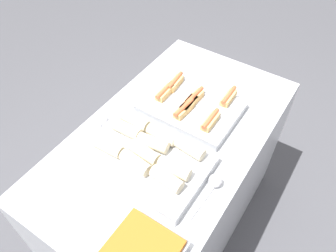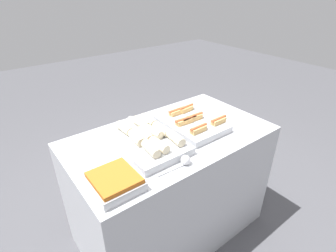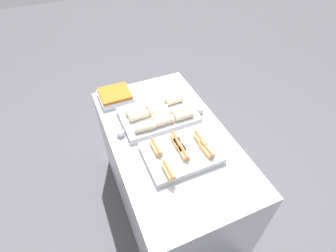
{
  "view_description": "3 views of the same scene",
  "coord_description": "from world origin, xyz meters",
  "px_view_note": "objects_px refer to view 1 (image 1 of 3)",
  "views": [
    {
      "loc": [
        -0.88,
        -0.57,
        2.16
      ],
      "look_at": [
        -0.02,
        0.0,
        1.02
      ],
      "focal_mm": 35.0,
      "sensor_mm": 36.0,
      "label": 1
    },
    {
      "loc": [
        -0.97,
        -1.24,
        1.89
      ],
      "look_at": [
        -0.02,
        0.0,
        1.02
      ],
      "focal_mm": 28.0,
      "sensor_mm": 36.0,
      "label": 2
    },
    {
      "loc": [
        1.17,
        -0.51,
        2.3
      ],
      "look_at": [
        -0.02,
        0.0,
        1.02
      ],
      "focal_mm": 28.0,
      "sensor_mm": 36.0,
      "label": 3
    }
  ],
  "objects_px": {
    "serving_spoon_near": "(214,182)",
    "serving_spoon_far": "(102,122)",
    "tray_hotdogs": "(191,106)",
    "tray_wraps": "(147,156)"
  },
  "relations": [
    {
      "from": "serving_spoon_far",
      "to": "tray_wraps",
      "type": "bearing_deg",
      "value": -99.96
    },
    {
      "from": "tray_hotdogs",
      "to": "serving_spoon_near",
      "type": "height_order",
      "value": "tray_hotdogs"
    },
    {
      "from": "tray_hotdogs",
      "to": "serving_spoon_far",
      "type": "xyz_separation_m",
      "value": [
        -0.34,
        0.32,
        -0.01
      ]
    },
    {
      "from": "tray_hotdogs",
      "to": "tray_wraps",
      "type": "height_order",
      "value": "tray_wraps"
    },
    {
      "from": "tray_hotdogs",
      "to": "serving_spoon_near",
      "type": "distance_m",
      "value": 0.47
    },
    {
      "from": "tray_wraps",
      "to": "serving_spoon_far",
      "type": "xyz_separation_m",
      "value": [
        0.06,
        0.32,
        -0.01
      ]
    },
    {
      "from": "tray_hotdogs",
      "to": "serving_spoon_near",
      "type": "xyz_separation_m",
      "value": [
        -0.34,
        -0.32,
        -0.01
      ]
    },
    {
      "from": "tray_hotdogs",
      "to": "serving_spoon_near",
      "type": "bearing_deg",
      "value": -137.13
    },
    {
      "from": "serving_spoon_near",
      "to": "serving_spoon_far",
      "type": "height_order",
      "value": "same"
    },
    {
      "from": "tray_hotdogs",
      "to": "serving_spoon_near",
      "type": "relative_size",
      "value": 2.06
    }
  ]
}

